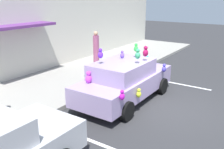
{
  "coord_description": "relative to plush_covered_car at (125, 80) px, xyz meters",
  "views": [
    {
      "loc": [
        -7.73,
        -2.83,
        3.76
      ],
      "look_at": [
        -0.14,
        2.29,
        0.9
      ],
      "focal_mm": 40.16,
      "sensor_mm": 36.0,
      "label": 1
    }
  ],
  "objects": [
    {
      "name": "plush_covered_car",
      "position": [
        0.0,
        0.0,
        0.0
      ],
      "size": [
        4.49,
        2.07,
        2.09
      ],
      "color": "#A28CBB",
      "rests_on": "ground"
    },
    {
      "name": "pedestrian_near_shopfront",
      "position": [
        3.02,
        3.65,
        0.22
      ],
      "size": [
        0.32,
        0.32,
        1.86
      ],
      "color": "#9C4C73",
      "rests_on": "sidewalk"
    },
    {
      "name": "sidewalk",
      "position": [
        0.18,
        3.31,
        -0.73
      ],
      "size": [
        24.0,
        4.0,
        0.15
      ],
      "primitive_type": "cube",
      "color": "gray",
      "rests_on": "ground"
    },
    {
      "name": "storefront_building",
      "position": [
        0.17,
        5.46,
        2.39
      ],
      "size": [
        24.0,
        1.25,
        6.4
      ],
      "color": "beige",
      "rests_on": "ground"
    },
    {
      "name": "teddy_bear_on_sidewalk",
      "position": [
        0.03,
        1.85,
        -0.38
      ],
      "size": [
        0.32,
        0.26,
        0.61
      ],
      "color": "#9E723D",
      "rests_on": "sidewalk"
    },
    {
      "name": "parking_stripe_front",
      "position": [
        2.93,
        -0.69,
        -0.8
      ],
      "size": [
        0.12,
        3.6,
        0.01
      ],
      "primitive_type": "cube",
      "color": "silver",
      "rests_on": "ground"
    },
    {
      "name": "ground_plane",
      "position": [
        0.18,
        -1.69,
        -0.81
      ],
      "size": [
        60.0,
        60.0,
        0.0
      ],
      "primitive_type": "plane",
      "color": "#2D2D30"
    },
    {
      "name": "parking_stripe_rear",
      "position": [
        -2.92,
        -0.69,
        -0.8
      ],
      "size": [
        0.12,
        3.6,
        0.01
      ],
      "primitive_type": "cube",
      "color": "silver",
      "rests_on": "ground"
    }
  ]
}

